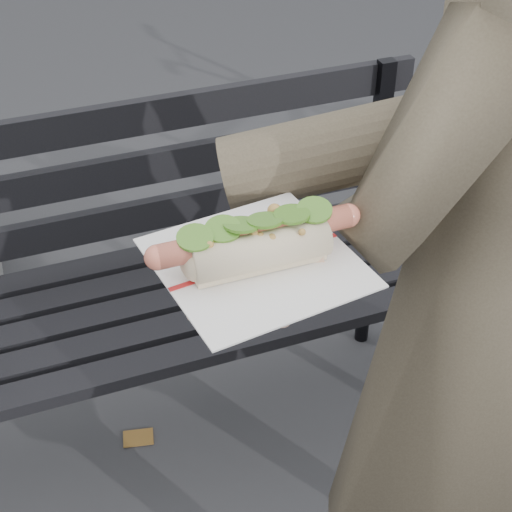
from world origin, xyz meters
The scene contains 4 objects.
park_bench centered at (-0.08, 0.84, 0.52)m, with size 1.50×0.44×0.88m.
person centered at (0.31, 0.14, 0.88)m, with size 0.64×0.42×1.77m, color #473E2F.
held_hotdog centered at (0.11, 0.09, 1.19)m, with size 0.63×0.32×0.20m.
fallen_leaves centered at (0.21, 0.47, 0.00)m, with size 4.13×3.22×0.00m.
Camera 1 is at (-0.30, -0.57, 1.64)m, focal length 55.00 mm.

